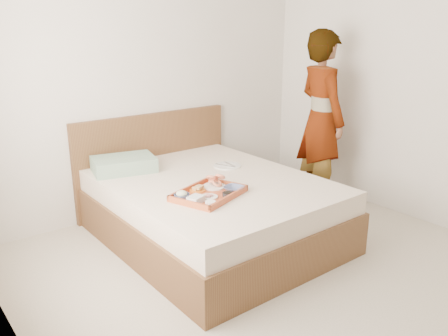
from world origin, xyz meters
TOP-DOWN VIEW (x-y plane):
  - ground at (0.00, 0.00)m, footprint 3.50×4.00m
  - wall_back at (0.00, 2.00)m, footprint 3.50×0.01m
  - wall_left at (-1.75, 0.00)m, footprint 0.01×4.00m
  - bed at (-0.05, 1.00)m, footprint 1.65×2.00m
  - headboard at (-0.05, 1.97)m, footprint 1.65×0.06m
  - pillow at (-0.51, 1.68)m, footprint 0.60×0.47m
  - tray at (-0.29, 0.71)m, footprint 0.62×0.53m
  - prawn_plate at (-0.16, 0.82)m, footprint 0.23×0.23m
  - navy_bowl_big at (-0.09, 0.65)m, footprint 0.19×0.19m
  - sauce_dish at (-0.20, 0.59)m, footprint 0.10×0.10m
  - meat_plate at (-0.33, 0.66)m, footprint 0.17×0.17m
  - bread_plate at (-0.31, 0.83)m, footprint 0.16×0.16m
  - salad_bowl at (-0.50, 0.76)m, footprint 0.15×0.15m
  - plastic_tub at (-0.46, 0.64)m, footprint 0.13×0.12m
  - cheese_round at (-0.41, 0.53)m, footprint 0.10×0.10m
  - dinner_plate at (0.30, 1.22)m, footprint 0.27×0.27m
  - person at (1.35, 1.04)m, footprint 0.58×0.73m

SIDE VIEW (x-z plane):
  - ground at x=0.00m, z-range -0.01..0.01m
  - bed at x=-0.05m, z-range 0.00..0.53m
  - headboard at x=-0.05m, z-range 0.00..0.95m
  - dinner_plate at x=0.30m, z-range 0.53..0.54m
  - meat_plate at x=-0.33m, z-range 0.54..0.55m
  - bread_plate at x=-0.31m, z-range 0.54..0.55m
  - prawn_plate at x=-0.16m, z-range 0.54..0.56m
  - tray at x=-0.29m, z-range 0.53..0.58m
  - cheese_round at x=-0.41m, z-range 0.54..0.57m
  - sauce_dish at x=-0.20m, z-range 0.54..0.57m
  - salad_bowl at x=-0.50m, z-range 0.54..0.58m
  - navy_bowl_big at x=-0.09m, z-range 0.54..0.58m
  - plastic_tub at x=-0.46m, z-range 0.54..0.59m
  - pillow at x=-0.51m, z-range 0.53..0.66m
  - person at x=1.35m, z-range 0.00..1.74m
  - wall_back at x=0.00m, z-range 0.00..2.60m
  - wall_left at x=-1.75m, z-range 0.00..2.60m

